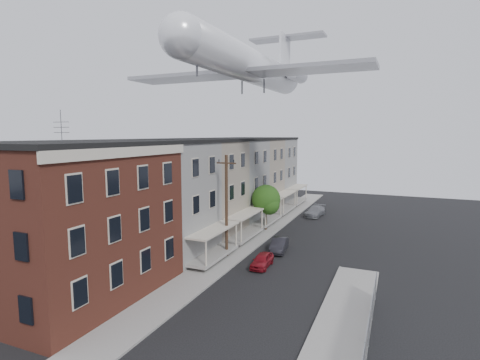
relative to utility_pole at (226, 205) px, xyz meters
The scene contains 15 objects.
sidewalk_left 7.57m from the utility_pole, 89.05° to the left, with size 3.00×62.00×0.12m, color gray.
curb_left 7.72m from the utility_pole, 75.52° to the left, with size 0.15×62.00×0.14m, color gray.
curb_right 16.07m from the utility_pole, 51.19° to the right, with size 0.15×26.00×0.14m, color gray.
corner_building 12.73m from the utility_pole, 120.17° to the right, with size 10.31×12.30×12.15m.
row_house_a 6.55m from the utility_pole, 166.73° to the right, with size 11.98×7.00×10.30m.
row_house_b 8.42m from the utility_pole, 139.15° to the left, with size 11.98×7.00×10.30m.
row_house_c 14.03m from the utility_pole, 116.97° to the left, with size 11.98×7.00×10.30m.
row_house_d 20.52m from the utility_pole, 108.07° to the left, with size 11.98×7.00×10.30m.
row_house_e 27.26m from the utility_pole, 103.50° to the left, with size 11.98×7.00×10.30m.
utility_pole is the anchor object (origin of this frame).
street_tree 10.00m from the utility_pole, 88.11° to the left, with size 3.22×3.20×5.20m.
car_near 5.68m from the utility_pole, 17.80° to the right, with size 1.31×3.25×1.11m, color maroon.
car_mid 6.47m from the utility_pole, 41.00° to the left, with size 1.30×3.72×1.22m, color black.
car_far 20.37m from the utility_pole, 79.05° to the left, with size 1.83×4.51×1.31m, color gray.
airplane 13.77m from the utility_pole, 88.58° to the left, with size 23.36×26.67×7.76m.
Camera 1 is at (7.93, -10.98, 10.74)m, focal length 28.00 mm.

